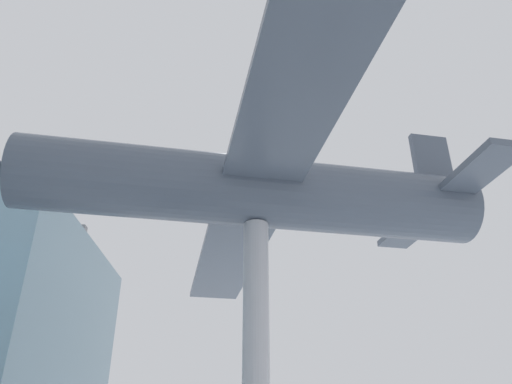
{
  "coord_description": "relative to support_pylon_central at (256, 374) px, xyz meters",
  "views": [
    {
      "loc": [
        -11.15,
        0.08,
        2.0
      ],
      "look_at": [
        0.0,
        0.0,
        7.85
      ],
      "focal_mm": 35.0,
      "sensor_mm": 36.0,
      "label": 1
    }
  ],
  "objects": [
    {
      "name": "support_pylon_central",
      "position": [
        0.0,
        0.0,
        0.0
      ],
      "size": [
        0.6,
        0.6,
        6.96
      ],
      "color": "#B7B7BC",
      "rests_on": "ground_plane"
    },
    {
      "name": "suspended_airplane",
      "position": [
        -0.04,
        0.2,
        4.39
      ],
      "size": [
        19.11,
        13.26,
        3.21
      ],
      "rotation": [
        0.0,
        0.0,
        0.18
      ],
      "color": "#4C5666",
      "rests_on": "support_pylon_central"
    }
  ]
}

